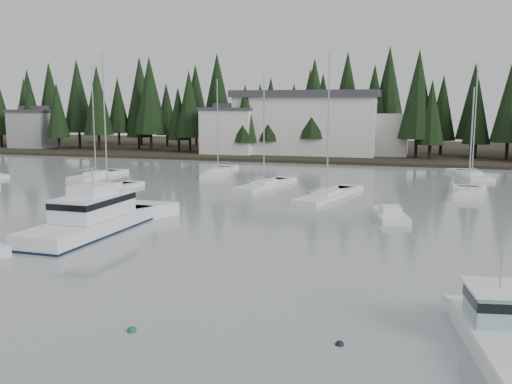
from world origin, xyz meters
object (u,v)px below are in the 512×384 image
(sailboat_0, at_px, (108,191))
(sailboat_2, at_px, (264,187))
(sailboat_3, at_px, (218,174))
(runabout_1, at_px, (391,217))
(harbor_inn, at_px, (318,123))
(sailboat_9, at_px, (472,177))
(lobster_boat_teal, at_px, (506,340))
(sailboat_4, at_px, (327,197))
(sailboat_1, at_px, (468,195))
(house_far_west, at_px, (35,128))
(house_west, at_px, (230,130))
(cabin_cruiser_center, at_px, (91,222))
(sailboat_5, at_px, (96,177))

(sailboat_0, distance_m, sailboat_2, 16.79)
(sailboat_3, height_order, runabout_1, sailboat_3)
(harbor_inn, bearing_deg, sailboat_9, -43.26)
(lobster_boat_teal, distance_m, sailboat_9, 54.01)
(sailboat_0, xyz_separation_m, sailboat_4, (22.71, 2.74, -0.02))
(harbor_inn, relative_size, sailboat_1, 2.61)
(house_far_west, bearing_deg, runabout_1, -34.80)
(house_west, relative_size, sailboat_3, 0.74)
(cabin_cruiser_center, distance_m, sailboat_5, 31.98)
(house_west, xyz_separation_m, sailboat_3, (7.01, -24.96, -4.60))
(house_west, xyz_separation_m, sailboat_0, (1.27, -42.70, -4.56))
(house_west, bearing_deg, runabout_1, -57.73)
(harbor_inn, height_order, sailboat_5, sailboat_5)
(sailboat_0, height_order, sailboat_1, sailboat_0)
(sailboat_1, height_order, sailboat_5, sailboat_5)
(house_far_west, distance_m, lobster_boat_teal, 108.44)
(sailboat_1, bearing_deg, sailboat_3, 75.19)
(harbor_inn, bearing_deg, sailboat_0, -106.65)
(lobster_boat_teal, bearing_deg, sailboat_0, 39.52)
(cabin_cruiser_center, distance_m, sailboat_4, 24.16)
(sailboat_0, bearing_deg, cabin_cruiser_center, -148.80)
(sailboat_0, xyz_separation_m, runabout_1, (29.33, -5.76, 0.03))
(lobster_boat_teal, relative_size, sailboat_0, 0.53)
(house_far_west, height_order, sailboat_9, sailboat_9)
(lobster_boat_teal, bearing_deg, sailboat_1, -11.27)
(house_west, bearing_deg, sailboat_3, -74.31)
(house_west, relative_size, runabout_1, 1.55)
(sailboat_2, distance_m, runabout_1, 20.00)
(sailboat_1, bearing_deg, house_west, 50.11)
(cabin_cruiser_center, xyz_separation_m, sailboat_3, (-3.31, 34.92, -0.74))
(harbor_inn, bearing_deg, sailboat_4, -78.34)
(house_west, distance_m, house_far_west, 42.05)
(lobster_boat_teal, relative_size, sailboat_2, 0.62)
(sailboat_4, bearing_deg, sailboat_2, 69.54)
(harbor_inn, height_order, sailboat_3, sailboat_3)
(house_west, relative_size, sailboat_9, 0.65)
(house_west, bearing_deg, sailboat_5, -101.16)
(sailboat_3, height_order, sailboat_4, sailboat_4)
(sailboat_3, relative_size, runabout_1, 2.09)
(sailboat_3, xyz_separation_m, sailboat_5, (-13.45, -7.69, 0.03))
(sailboat_9, bearing_deg, runabout_1, 152.17)
(house_west, xyz_separation_m, house_far_west, (-42.00, 2.00, -0.25))
(sailboat_3, bearing_deg, sailboat_5, 108.94)
(sailboat_2, height_order, sailboat_3, sailboat_3)
(sailboat_0, relative_size, runabout_1, 2.42)
(house_west, relative_size, sailboat_5, 0.67)
(cabin_cruiser_center, relative_size, sailboat_9, 0.84)
(house_west, height_order, sailboat_5, sailboat_5)
(sailboat_1, height_order, sailboat_9, sailboat_9)
(harbor_inn, bearing_deg, house_west, -167.48)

